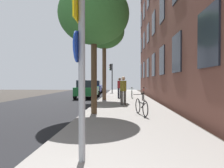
# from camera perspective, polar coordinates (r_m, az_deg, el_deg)

# --- Properties ---
(ground_plane) EXTENTS (41.80, 41.80, 0.00)m
(ground_plane) POSITION_cam_1_polar(r_m,az_deg,el_deg) (16.23, -8.63, -4.73)
(ground_plane) COLOR #332D28
(road_asphalt) EXTENTS (7.00, 38.00, 0.01)m
(road_asphalt) POSITION_cam_1_polar(r_m,az_deg,el_deg) (16.76, -15.71, -4.55)
(road_asphalt) COLOR black
(road_asphalt) RESTS_ON ground
(sidewalk) EXTENTS (4.20, 38.00, 0.12)m
(sidewalk) POSITION_cam_1_polar(r_m,az_deg,el_deg) (15.91, 3.87, -4.61)
(sidewalk) COLOR gray
(sidewalk) RESTS_ON ground
(building_facade) EXTENTS (0.56, 27.00, 14.83)m
(building_facade) POSITION_cam_1_polar(r_m,az_deg,el_deg) (16.68, 13.54, 21.40)
(building_facade) COLOR brown
(building_facade) RESTS_ON ground
(sign_post) EXTENTS (0.16, 0.60, 3.10)m
(sign_post) POSITION_cam_1_polar(r_m,az_deg,el_deg) (3.71, -8.83, 6.83)
(sign_post) COLOR gray
(sign_post) RESTS_ON sidewalk
(traffic_light) EXTENTS (0.43, 0.24, 3.65)m
(traffic_light) POSITION_cam_1_polar(r_m,az_deg,el_deg) (25.67, -0.19, 3.16)
(traffic_light) COLOR black
(traffic_light) RESTS_ON sidewalk
(tree_near) EXTENTS (3.12, 3.12, 5.72)m
(tree_near) POSITION_cam_1_polar(r_m,az_deg,el_deg) (9.54, -5.08, 18.68)
(tree_near) COLOR #4C3823
(tree_near) RESTS_ON sidewalk
(tree_far) EXTENTS (3.14, 3.14, 6.66)m
(tree_far) POSITION_cam_1_polar(r_m,az_deg,el_deg) (16.38, -2.19, 14.32)
(tree_far) COLOR brown
(tree_far) RESTS_ON sidewalk
(bicycle_0) EXTENTS (0.52, 1.65, 0.95)m
(bicycle_0) POSITION_cam_1_polar(r_m,az_deg,el_deg) (8.82, 8.21, -6.16)
(bicycle_0) COLOR black
(bicycle_0) RESTS_ON sidewalk
(bicycle_1) EXTENTS (0.42, 1.64, 0.98)m
(bicycle_1) POSITION_cam_1_polar(r_m,az_deg,el_deg) (15.75, 8.85, -3.06)
(bicycle_1) COLOR black
(bicycle_1) RESTS_ON sidewalk
(bicycle_2) EXTENTS (0.42, 1.61, 0.92)m
(bicycle_2) POSITION_cam_1_polar(r_m,az_deg,el_deg) (17.60, 5.57, -2.73)
(bicycle_2) COLOR black
(bicycle_2) RESTS_ON sidewalk
(pedestrian_0) EXTENTS (0.44, 0.44, 1.72)m
(pedestrian_0) POSITION_cam_1_polar(r_m,az_deg,el_deg) (12.34, 3.16, -1.32)
(pedestrian_0) COLOR #4C4742
(pedestrian_0) RESTS_ON sidewalk
(pedestrian_1) EXTENTS (0.39, 0.39, 1.73)m
(pedestrian_1) POSITION_cam_1_polar(r_m,az_deg,el_deg) (17.53, 2.15, -0.68)
(pedestrian_1) COLOR #26262D
(pedestrian_1) RESTS_ON sidewalk
(car_0) EXTENTS (2.06, 4.41, 1.62)m
(car_0) POSITION_cam_1_polar(r_m,az_deg,el_deg) (18.76, -6.87, -1.40)
(car_0) COLOR #19662D
(car_0) RESTS_ON road_asphalt
(car_1) EXTENTS (2.09, 4.25, 1.62)m
(car_1) POSITION_cam_1_polar(r_m,az_deg,el_deg) (25.69, -5.12, -0.81)
(car_1) COLOR navy
(car_1) RESTS_ON road_asphalt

